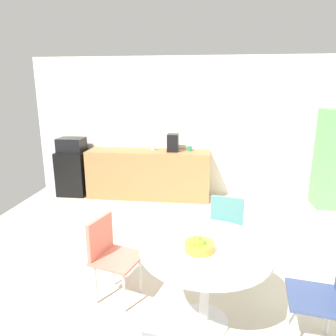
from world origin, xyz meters
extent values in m
plane|color=beige|center=(0.00, 0.00, 0.00)|extent=(6.00, 6.00, 0.00)
cube|color=white|center=(0.00, 3.00, 1.30)|extent=(6.00, 0.10, 2.60)
cube|color=#9E7042|center=(-0.73, 2.65, 0.45)|extent=(2.29, 0.60, 0.90)
cube|color=black|center=(-2.23, 2.65, 0.43)|extent=(0.54, 0.54, 0.85)
cube|color=black|center=(-2.23, 2.65, 0.98)|extent=(0.48, 0.38, 0.26)
cube|color=#599959|center=(2.55, 2.55, 0.85)|extent=(0.60, 0.50, 1.70)
cylinder|color=silver|center=(0.34, -0.56, 0.01)|extent=(0.44, 0.44, 0.03)
cylinder|color=silver|center=(0.34, -0.56, 0.39)|extent=(0.08, 0.08, 0.73)
cylinder|color=white|center=(0.34, -0.56, 0.74)|extent=(1.12, 1.12, 0.03)
cylinder|color=silver|center=(-0.31, -0.21, 0.21)|extent=(0.02, 0.02, 0.42)
cylinder|color=silver|center=(-0.40, -0.51, 0.21)|extent=(0.02, 0.02, 0.42)
cylinder|color=silver|center=(-0.61, -0.12, 0.21)|extent=(0.02, 0.02, 0.42)
cylinder|color=silver|center=(-0.70, -0.42, 0.21)|extent=(0.02, 0.02, 0.42)
cube|color=#DB7260|center=(-0.51, -0.31, 0.44)|extent=(0.52, 0.52, 0.03)
cube|color=#DB7260|center=(-0.69, -0.26, 0.64)|extent=(0.14, 0.37, 0.38)
cylinder|color=silver|center=(1.02, -0.83, 0.21)|extent=(0.02, 0.02, 0.42)
cylinder|color=silver|center=(1.07, -0.52, 0.21)|extent=(0.02, 0.02, 0.42)
cylinder|color=silver|center=(1.38, -0.56, 0.21)|extent=(0.02, 0.02, 0.42)
cube|color=#384772|center=(1.20, -0.69, 0.44)|extent=(0.48, 0.48, 0.03)
cylinder|color=silver|center=(0.65, 0.10, 0.21)|extent=(0.02, 0.02, 0.42)
cylinder|color=silver|center=(0.35, 0.18, 0.21)|extent=(0.02, 0.02, 0.42)
cylinder|color=silver|center=(0.73, 0.41, 0.21)|extent=(0.02, 0.02, 0.42)
cylinder|color=silver|center=(0.42, 0.48, 0.21)|extent=(0.02, 0.02, 0.42)
cube|color=teal|center=(0.54, 0.29, 0.44)|extent=(0.51, 0.51, 0.03)
cube|color=teal|center=(0.58, 0.48, 0.64)|extent=(0.38, 0.13, 0.38)
cylinder|color=gold|center=(0.28, -0.63, 0.79)|extent=(0.25, 0.25, 0.07)
sphere|color=orange|center=(0.26, -0.58, 0.83)|extent=(0.07, 0.07, 0.07)
sphere|color=yellow|center=(0.23, -0.66, 0.83)|extent=(0.07, 0.07, 0.07)
sphere|color=yellow|center=(0.27, -0.66, 0.83)|extent=(0.07, 0.07, 0.07)
sphere|color=#66B233|center=(0.30, -0.64, 0.83)|extent=(0.07, 0.07, 0.07)
sphere|color=#66B233|center=(0.27, -0.63, 0.85)|extent=(0.07, 0.07, 0.07)
cylinder|color=white|center=(-0.65, 2.73, 0.95)|extent=(0.08, 0.08, 0.09)
torus|color=white|center=(-0.59, 2.73, 0.95)|extent=(0.06, 0.01, 0.06)
cylinder|color=#338C59|center=(0.03, 2.71, 0.95)|extent=(0.08, 0.08, 0.09)
torus|color=#338C59|center=(0.09, 2.71, 0.95)|extent=(0.06, 0.01, 0.06)
cube|color=black|center=(-0.27, 2.65, 1.06)|extent=(0.20, 0.24, 0.32)
camera|label=1|loc=(0.29, -2.91, 2.05)|focal=33.02mm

